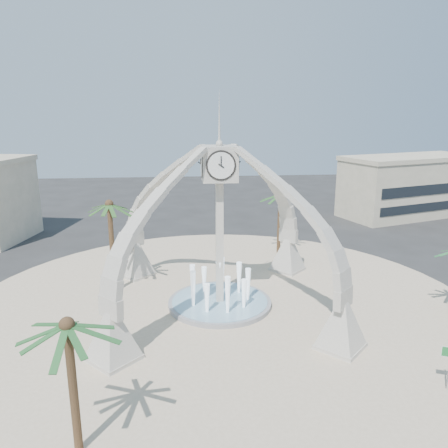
{
  "coord_description": "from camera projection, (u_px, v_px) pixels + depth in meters",
  "views": [
    {
      "loc": [
        -2.74,
        -31.21,
        14.66
      ],
      "look_at": [
        0.53,
        2.0,
        6.03
      ],
      "focal_mm": 35.0,
      "sensor_mm": 36.0,
      "label": 1
    }
  ],
  "objects": [
    {
      "name": "ground",
      "position": [
        220.0,
        305.0,
        34.0
      ],
      "size": [
        140.0,
        140.0,
        0.0
      ],
      "primitive_type": "plane",
      "color": "#282828",
      "rests_on": "ground"
    },
    {
      "name": "plaza",
      "position": [
        220.0,
        305.0,
        33.99
      ],
      "size": [
        40.0,
        40.0,
        0.06
      ],
      "primitive_type": "cylinder",
      "color": "beige",
      "rests_on": "ground"
    },
    {
      "name": "clock_tower",
      "position": [
        220.0,
        225.0,
        32.37
      ],
      "size": [
        17.94,
        17.94,
        16.3
      ],
      "color": "beige",
      "rests_on": "ground"
    },
    {
      "name": "fountain",
      "position": [
        220.0,
        302.0,
        33.92
      ],
      "size": [
        8.0,
        8.0,
        3.62
      ],
      "color": "#97979A",
      "rests_on": "ground"
    },
    {
      "name": "building_ne",
      "position": [
        410.0,
        186.0,
        62.74
      ],
      "size": [
        21.87,
        14.17,
        8.6
      ],
      "rotation": [
        0.0,
        0.0,
        0.31
      ],
      "color": "beige",
      "rests_on": "ground"
    },
    {
      "name": "palm_west",
      "position": [
        109.0,
        206.0,
        34.72
      ],
      "size": [
        5.27,
        5.27,
        8.33
      ],
      "rotation": [
        0.0,
        0.0,
        0.28
      ],
      "color": "brown",
      "rests_on": "ground"
    },
    {
      "name": "palm_north",
      "position": [
        280.0,
        196.0,
        45.1
      ],
      "size": [
        5.23,
        5.23,
        7.06
      ],
      "rotation": [
        0.0,
        0.0,
        0.43
      ],
      "color": "brown",
      "rests_on": "ground"
    },
    {
      "name": "palm_south",
      "position": [
        67.0,
        327.0,
        17.88
      ],
      "size": [
        5.27,
        5.27,
        6.97
      ],
      "rotation": [
        0.0,
        0.0,
        -0.34
      ],
      "color": "brown",
      "rests_on": "ground"
    }
  ]
}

